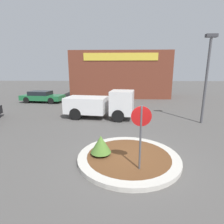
% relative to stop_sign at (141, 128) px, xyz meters
% --- Properties ---
extents(ground_plane, '(120.00, 120.00, 0.00)m').
position_rel_stop_sign_xyz_m(ground_plane, '(-0.32, 0.98, -1.67)').
color(ground_plane, '#514F4C').
extents(traffic_island, '(4.11, 4.11, 0.17)m').
position_rel_stop_sign_xyz_m(traffic_island, '(-0.32, 0.98, -1.59)').
color(traffic_island, '#BCB7AD').
rests_on(traffic_island, ground_plane).
extents(stop_sign, '(0.68, 0.07, 2.42)m').
position_rel_stop_sign_xyz_m(stop_sign, '(0.00, 0.00, 0.00)').
color(stop_sign, '#4C4C51').
rests_on(stop_sign, ground_plane).
extents(island_shrub, '(0.84, 0.84, 0.81)m').
position_rel_stop_sign_xyz_m(island_shrub, '(-1.45, 1.01, -1.04)').
color(island_shrub, brown).
rests_on(island_shrub, traffic_island).
extents(utility_truck, '(5.34, 2.71, 2.12)m').
position_rel_stop_sign_xyz_m(utility_truck, '(-2.05, 7.45, -0.60)').
color(utility_truck, silver).
rests_on(utility_truck, ground_plane).
extents(storefront_building, '(13.02, 6.07, 6.06)m').
position_rel_stop_sign_xyz_m(storefront_building, '(-0.55, 19.78, 1.36)').
color(storefront_building, brown).
rests_on(storefront_building, ground_plane).
extents(parked_sedan_green, '(4.94, 2.44, 1.30)m').
position_rel_stop_sign_xyz_m(parked_sedan_green, '(-9.55, 14.11, -0.99)').
color(parked_sedan_green, '#1E6638').
rests_on(parked_sedan_green, ground_plane).
extents(light_pole, '(0.70, 0.30, 5.78)m').
position_rel_stop_sign_xyz_m(light_pole, '(5.02, 6.35, 1.76)').
color(light_pole, '#4C4C51').
rests_on(light_pole, ground_plane).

